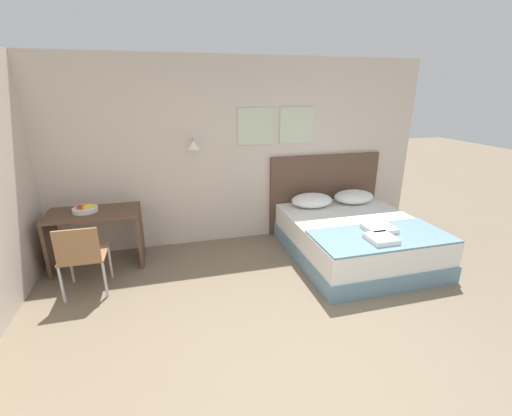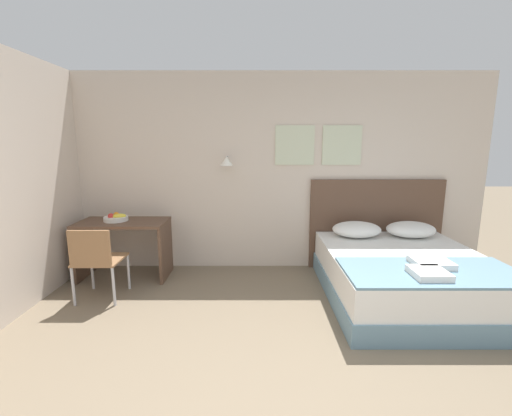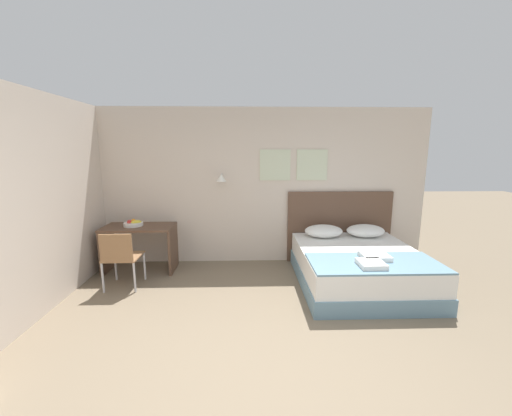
{
  "view_description": "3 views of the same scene",
  "coord_description": "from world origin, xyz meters",
  "px_view_note": "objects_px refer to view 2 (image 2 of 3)",
  "views": [
    {
      "loc": [
        -0.94,
        -1.86,
        2.21
      ],
      "look_at": [
        0.08,
        1.91,
        0.84
      ],
      "focal_mm": 24.0,
      "sensor_mm": 36.0,
      "label": 1
    },
    {
      "loc": [
        -0.17,
        -1.67,
        1.73
      ],
      "look_at": [
        -0.16,
        1.84,
        1.06
      ],
      "focal_mm": 24.0,
      "sensor_mm": 36.0,
      "label": 2
    },
    {
      "loc": [
        -0.14,
        -2.36,
        1.97
      ],
      "look_at": [
        0.0,
        2.25,
        1.1
      ],
      "focal_mm": 22.0,
      "sensor_mm": 36.0,
      "label": 3
    }
  ],
  "objects_px": {
    "folded_towel_mid_bed": "(428,273)",
    "desk_chair": "(95,258)",
    "throw_blanket": "(431,272)",
    "pillow_right": "(410,229)",
    "pillow_left": "(356,229)",
    "desk": "(123,239)",
    "folded_towel_near_foot": "(430,262)",
    "fruit_bowl": "(115,218)",
    "headboard": "(375,224)",
    "bed": "(403,276)"
  },
  "relations": [
    {
      "from": "bed",
      "to": "fruit_bowl",
      "type": "distance_m",
      "value": 3.56
    },
    {
      "from": "bed",
      "to": "pillow_left",
      "type": "height_order",
      "value": "pillow_left"
    },
    {
      "from": "desk",
      "to": "headboard",
      "type": "bearing_deg",
      "value": 6.2
    },
    {
      "from": "throw_blanket",
      "to": "folded_towel_mid_bed",
      "type": "bearing_deg",
      "value": -127.25
    },
    {
      "from": "desk",
      "to": "pillow_left",
      "type": "bearing_deg",
      "value": 1.04
    },
    {
      "from": "fruit_bowl",
      "to": "throw_blanket",
      "type": "bearing_deg",
      "value": -19.55
    },
    {
      "from": "bed",
      "to": "desk_chair",
      "type": "bearing_deg",
      "value": -179.04
    },
    {
      "from": "pillow_right",
      "to": "throw_blanket",
      "type": "bearing_deg",
      "value": -105.55
    },
    {
      "from": "throw_blanket",
      "to": "desk_chair",
      "type": "height_order",
      "value": "desk_chair"
    },
    {
      "from": "bed",
      "to": "headboard",
      "type": "height_order",
      "value": "headboard"
    },
    {
      "from": "folded_towel_mid_bed",
      "to": "fruit_bowl",
      "type": "height_order",
      "value": "fruit_bowl"
    },
    {
      "from": "pillow_left",
      "to": "desk",
      "type": "distance_m",
      "value": 3.02
    },
    {
      "from": "fruit_bowl",
      "to": "pillow_left",
      "type": "bearing_deg",
      "value": 0.71
    },
    {
      "from": "throw_blanket",
      "to": "folded_towel_mid_bed",
      "type": "relative_size",
      "value": 5.28
    },
    {
      "from": "folded_towel_near_foot",
      "to": "desk_chair",
      "type": "height_order",
      "value": "desk_chair"
    },
    {
      "from": "bed",
      "to": "desk_chair",
      "type": "distance_m",
      "value": 3.41
    },
    {
      "from": "pillow_right",
      "to": "folded_towel_near_foot",
      "type": "relative_size",
      "value": 1.79
    },
    {
      "from": "folded_towel_near_foot",
      "to": "folded_towel_mid_bed",
      "type": "relative_size",
      "value": 1.12
    },
    {
      "from": "pillow_left",
      "to": "desk",
      "type": "xyz_separation_m",
      "value": [
        -3.02,
        -0.05,
        -0.11
      ]
    },
    {
      "from": "bed",
      "to": "pillow_right",
      "type": "distance_m",
      "value": 0.86
    },
    {
      "from": "folded_towel_mid_bed",
      "to": "desk",
      "type": "distance_m",
      "value": 3.53
    },
    {
      "from": "bed",
      "to": "desk",
      "type": "distance_m",
      "value": 3.44
    },
    {
      "from": "throw_blanket",
      "to": "pillow_right",
      "type": "bearing_deg",
      "value": 74.45
    },
    {
      "from": "throw_blanket",
      "to": "fruit_bowl",
      "type": "bearing_deg",
      "value": 160.45
    },
    {
      "from": "pillow_left",
      "to": "fruit_bowl",
      "type": "height_order",
      "value": "fruit_bowl"
    },
    {
      "from": "bed",
      "to": "headboard",
      "type": "distance_m",
      "value": 1.07
    },
    {
      "from": "headboard",
      "to": "pillow_left",
      "type": "relative_size",
      "value": 2.92
    },
    {
      "from": "fruit_bowl",
      "to": "folded_towel_mid_bed",
      "type": "bearing_deg",
      "value": -22.15
    },
    {
      "from": "throw_blanket",
      "to": "headboard",
      "type": "bearing_deg",
      "value": 90.0
    },
    {
      "from": "throw_blanket",
      "to": "pillow_left",
      "type": "bearing_deg",
      "value": 105.55
    },
    {
      "from": "pillow_left",
      "to": "desk_chair",
      "type": "relative_size",
      "value": 0.74
    },
    {
      "from": "pillow_left",
      "to": "pillow_right",
      "type": "bearing_deg",
      "value": 0.0
    },
    {
      "from": "headboard",
      "to": "pillow_right",
      "type": "height_order",
      "value": "headboard"
    },
    {
      "from": "folded_towel_near_foot",
      "to": "folded_towel_mid_bed",
      "type": "height_order",
      "value": "same"
    },
    {
      "from": "throw_blanket",
      "to": "desk_chair",
      "type": "xyz_separation_m",
      "value": [
        -3.4,
        0.51,
        -0.03
      ]
    },
    {
      "from": "desk",
      "to": "bed",
      "type": "bearing_deg",
      "value": -10.8
    },
    {
      "from": "bed",
      "to": "desk_chair",
      "type": "relative_size",
      "value": 2.33
    },
    {
      "from": "throw_blanket",
      "to": "desk",
      "type": "height_order",
      "value": "desk"
    },
    {
      "from": "desk_chair",
      "to": "fruit_bowl",
      "type": "height_order",
      "value": "fruit_bowl"
    },
    {
      "from": "folded_towel_mid_bed",
      "to": "desk_chair",
      "type": "bearing_deg",
      "value": 168.91
    },
    {
      "from": "folded_towel_mid_bed",
      "to": "fruit_bowl",
      "type": "xyz_separation_m",
      "value": [
        -3.35,
        1.36,
        0.2
      ]
    },
    {
      "from": "bed",
      "to": "folded_towel_near_foot",
      "type": "xyz_separation_m",
      "value": [
        0.05,
        -0.43,
        0.32
      ]
    },
    {
      "from": "desk",
      "to": "desk_chair",
      "type": "distance_m",
      "value": 0.7
    },
    {
      "from": "desk_chair",
      "to": "throw_blanket",
      "type": "bearing_deg",
      "value": -8.52
    },
    {
      "from": "pillow_right",
      "to": "desk_chair",
      "type": "height_order",
      "value": "desk_chair"
    },
    {
      "from": "headboard",
      "to": "folded_towel_near_foot",
      "type": "distance_m",
      "value": 1.44
    },
    {
      "from": "bed",
      "to": "throw_blanket",
      "type": "height_order",
      "value": "throw_blanket"
    },
    {
      "from": "folded_towel_near_foot",
      "to": "desk_chair",
      "type": "distance_m",
      "value": 3.48
    },
    {
      "from": "pillow_left",
      "to": "folded_towel_near_foot",
      "type": "relative_size",
      "value": 1.79
    },
    {
      "from": "folded_towel_mid_bed",
      "to": "desk_chair",
      "type": "relative_size",
      "value": 0.37
    }
  ]
}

